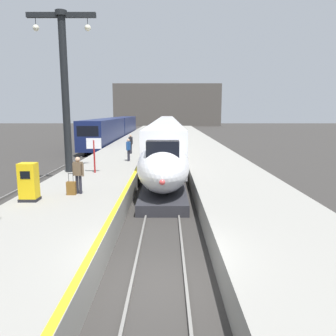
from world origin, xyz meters
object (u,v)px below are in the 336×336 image
object	(u,v)px
station_column_mid	(65,78)
rolling_suitcase	(72,188)
highspeed_train_main	(167,130)
regional_train_adjacent	(116,128)
departure_info_board	(94,148)
passenger_near_edge	(79,172)
passenger_mid_platform	(131,143)
ticket_machine_yellow	(29,183)
passenger_far_waiting	(129,148)

from	to	relation	value
station_column_mid	rolling_suitcase	bearing A→B (deg)	-72.37
highspeed_train_main	rolling_suitcase	size ratio (longest dim) A/B	76.68
station_column_mid	regional_train_adjacent	bearing A→B (deg)	93.93
highspeed_train_main	departure_info_board	distance (m)	31.53
passenger_near_edge	passenger_mid_platform	distance (m)	14.44
rolling_suitcase	ticket_machine_yellow	distance (m)	1.82
regional_train_adjacent	ticket_machine_yellow	distance (m)	38.82
rolling_suitcase	highspeed_train_main	bearing A→B (deg)	83.62
ticket_machine_yellow	passenger_near_edge	bearing A→B (deg)	34.41
passenger_far_waiting	departure_info_board	xyz separation A→B (m)	(-1.50, -4.84, 0.52)
highspeed_train_main	ticket_machine_yellow	distance (m)	38.00
station_column_mid	ticket_machine_yellow	bearing A→B (deg)	-87.01
rolling_suitcase	departure_info_board	distance (m)	5.49
ticket_machine_yellow	departure_info_board	distance (m)	6.53
passenger_far_waiting	station_column_mid	bearing A→B (deg)	-125.10
passenger_near_edge	passenger_mid_platform	bearing A→B (deg)	87.11
regional_train_adjacent	departure_info_board	size ratio (longest dim) A/B	17.26
passenger_near_edge	passenger_far_waiting	bearing A→B (deg)	83.89
highspeed_train_main	departure_info_board	world-z (taller)	highspeed_train_main
highspeed_train_main	ticket_machine_yellow	size ratio (longest dim) A/B	47.06
highspeed_train_main	passenger_far_waiting	distance (m)	26.54
station_column_mid	rolling_suitcase	size ratio (longest dim) A/B	9.60
station_column_mid	passenger_far_waiting	xyz separation A→B (m)	(3.17, 4.51, -4.67)
station_column_mid	passenger_far_waiting	world-z (taller)	station_column_mid
passenger_mid_platform	passenger_far_waiting	world-z (taller)	same
rolling_suitcase	ticket_machine_yellow	world-z (taller)	ticket_machine_yellow
highspeed_train_main	passenger_mid_platform	xyz separation A→B (m)	(-3.08, -21.98, 0.07)
highspeed_train_main	departure_info_board	xyz separation A→B (m)	(-4.23, -31.24, 0.58)
regional_train_adjacent	ticket_machine_yellow	bearing A→B (deg)	-86.23
passenger_near_edge	regional_train_adjacent	bearing A→B (deg)	96.53
regional_train_adjacent	rolling_suitcase	bearing A→B (deg)	-83.93
passenger_near_edge	ticket_machine_yellow	xyz separation A→B (m)	(-1.75, -1.20, -0.25)
passenger_near_edge	rolling_suitcase	size ratio (longest dim) A/B	1.72
ticket_machine_yellow	passenger_far_waiting	bearing A→B (deg)	75.88
passenger_near_edge	passenger_far_waiting	xyz separation A→B (m)	(1.07, 10.00, 0.00)
passenger_far_waiting	passenger_near_edge	bearing A→B (deg)	-96.11
regional_train_adjacent	ticket_machine_yellow	size ratio (longest dim) A/B	22.87
station_column_mid	ticket_machine_yellow	world-z (taller)	station_column_mid
passenger_far_waiting	rolling_suitcase	world-z (taller)	passenger_far_waiting
passenger_near_edge	departure_info_board	size ratio (longest dim) A/B	0.80
highspeed_train_main	passenger_far_waiting	size ratio (longest dim) A/B	44.56
passenger_far_waiting	regional_train_adjacent	bearing A→B (deg)	101.03
passenger_near_edge	passenger_mid_platform	xyz separation A→B (m)	(0.73, 14.42, 0.00)
passenger_near_edge	passenger_far_waiting	distance (m)	10.06
rolling_suitcase	ticket_machine_yellow	size ratio (longest dim) A/B	0.61
passenger_far_waiting	ticket_machine_yellow	bearing A→B (deg)	-104.12
highspeed_train_main	departure_info_board	size ratio (longest dim) A/B	35.52
ticket_machine_yellow	highspeed_train_main	bearing A→B (deg)	81.60
station_column_mid	passenger_far_waiting	size ratio (longest dim) A/B	5.58
ticket_machine_yellow	station_column_mid	bearing A→B (deg)	92.99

